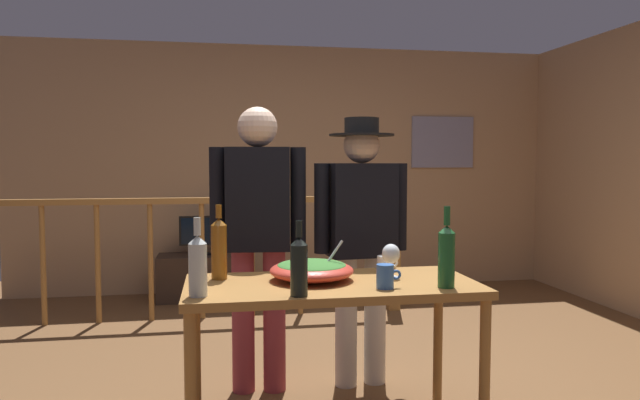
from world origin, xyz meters
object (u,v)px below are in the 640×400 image
Objects in this scene: salad_bowl at (312,269)px; wine_glass at (391,255)px; wine_bottle_amber at (219,248)px; mug_blue at (386,276)px; framed_picture at (442,142)px; stair_railing at (256,240)px; wine_bottle_dark at (299,265)px; mug_white at (385,264)px; person_standing_right at (361,229)px; flat_screen_tv at (205,232)px; serving_table at (332,299)px; wine_bottle_green at (446,255)px; person_standing_left at (258,226)px; tv_console at (205,277)px; wine_bottle_clear at (198,264)px.

salad_bowl is 2.41× the size of wine_glass.
wine_bottle_amber is 0.82m from mug_blue.
framed_picture is at bearing 64.50° from wine_glass.
salad_bowl is at bearing -86.78° from stair_railing.
mug_white is at bearing 42.07° from wine_bottle_dark.
person_standing_right is (-0.00, 0.59, 0.06)m from wine_glass.
flat_screen_tv reaches higher than serving_table.
salad_bowl is (0.13, -2.25, 0.15)m from stair_railing.
wine_bottle_green reaches higher than wine_bottle_amber.
framed_picture is at bearing -123.75° from person_standing_left.
stair_railing is 9.49× the size of wine_bottle_amber.
framed_picture reaches higher than stair_railing.
person_standing_right reaches higher than wine_bottle_amber.
serving_table is 12.31× the size of mug_white.
tv_console is 2.21× the size of salad_bowl.
wine_bottle_clear is at bearing 36.85° from person_standing_right.
person_standing_right is at bearing -67.70° from flat_screen_tv.
stair_railing is 8.51× the size of salad_bowl.
wine_bottle_dark is at bearing -148.35° from wine_glass.
person_standing_right is (-0.02, 0.44, 0.14)m from mug_white.
serving_table is 0.68m from wine_bottle_clear.
framed_picture is 1.89× the size of wine_bottle_amber.
person_standing_right is (0.52, -1.66, 0.28)m from stair_railing.
mug_blue is at bearing -112.39° from wine_glass.
person_standing_left is at bearing 122.25° from mug_blue.
person_standing_right is at bearing 83.75° from mug_blue.
wine_bottle_green is 0.87m from person_standing_right.
wine_bottle_dark is at bearing -51.62° from wine_bottle_amber.
framed_picture is 3.50m from person_standing_left.
stair_railing is at bearing 95.27° from serving_table.
tv_console is 2.78× the size of wine_bottle_dark.
stair_railing is 2.11× the size of person_standing_left.
mug_white is at bearing -116.38° from framed_picture.
wine_bottle_clear reaches higher than mug_white.
serving_table is 0.31m from mug_blue.
flat_screen_tv is 2.97m from mug_white.
stair_railing is 2.54m from wine_bottle_clear.
tv_console is at bearing 100.97° from salad_bowl.
wine_bottle_amber reaches higher than tv_console.
tv_console is 3.39m from wine_bottle_dark.
wine_bottle_green is 1.09m from wine_bottle_amber.
wine_bottle_amber is (-0.84, 0.11, 0.04)m from wine_glass.
wine_bottle_dark is at bearing -81.78° from flat_screen_tv.
serving_table is 0.40m from mug_white.
stair_railing is at bearing 80.80° from wine_bottle_clear.
wine_bottle_dark reaches higher than stair_railing.
tv_console is 3.09m from salad_bowl.
framed_picture is 6.17× the size of mug_white.
wine_bottle_amber is at bearing 70.32° from person_standing_left.
wine_bottle_dark reaches higher than mug_white.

